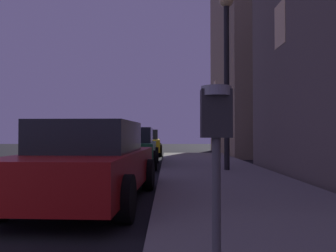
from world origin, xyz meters
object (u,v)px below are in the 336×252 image
parking_meter (216,139)px  street_lamp (227,51)px  car_red (90,162)px  car_green (131,147)px  car_yellow_cab (143,143)px

parking_meter → street_lamp: bearing=80.0°
car_red → street_lamp: 5.93m
car_green → street_lamp: 5.02m
car_green → street_lamp: size_ratio=0.86×
car_red → car_yellow_cab: same height
car_green → street_lamp: bearing=-40.4°
car_red → car_yellow_cab: size_ratio=1.09×
car_yellow_cab → street_lamp: size_ratio=0.81×
car_green → parking_meter: bearing=-81.2°
car_green → car_yellow_cab: size_ratio=1.07×
car_red → car_yellow_cab: (-0.00, 13.50, 0.01)m
parking_meter → car_red: parking_meter is taller
parking_meter → car_yellow_cab: (-1.68, 17.54, -0.46)m
parking_meter → street_lamp: (1.43, 8.15, 2.47)m
car_yellow_cab → street_lamp: (3.11, -9.39, 2.93)m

